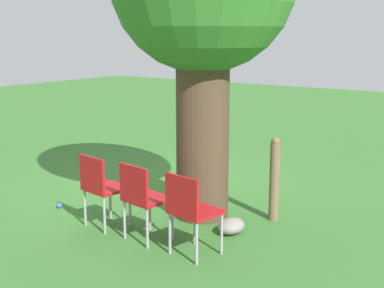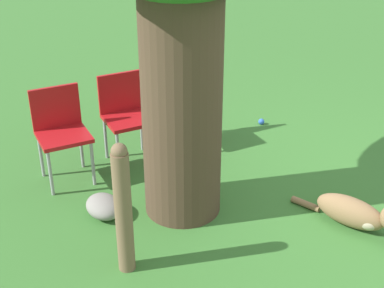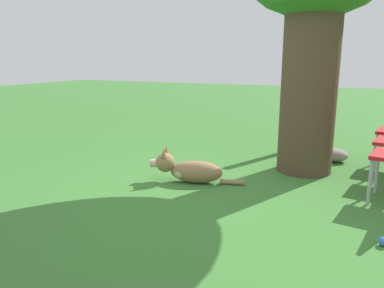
# 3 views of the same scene
# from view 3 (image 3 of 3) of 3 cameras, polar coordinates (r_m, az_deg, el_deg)

# --- Properties ---
(ground_plane) EXTENTS (30.00, 30.00, 0.00)m
(ground_plane) POSITION_cam_3_polar(r_m,az_deg,el_deg) (4.00, 7.43, -6.50)
(ground_plane) COLOR #38702D
(dog) EXTENTS (1.01, 0.39, 0.38)m
(dog) POSITION_cam_3_polar(r_m,az_deg,el_deg) (4.07, -0.60, -3.95)
(dog) COLOR olive
(dog) RESTS_ON ground_plane
(fence_post) EXTENTS (0.12, 0.12, 1.01)m
(fence_post) POSITION_cam_3_polar(r_m,az_deg,el_deg) (5.41, 14.07, 3.94)
(fence_post) COLOR brown
(fence_post) RESTS_ON ground_plane
(tennis_ball) EXTENTS (0.07, 0.07, 0.07)m
(tennis_ball) POSITION_cam_3_polar(r_m,az_deg,el_deg) (3.11, 27.18, -13.09)
(tennis_ball) COLOR blue
(tennis_ball) RESTS_ON ground_plane
(garden_rock) EXTENTS (0.36, 0.27, 0.17)m
(garden_rock) POSITION_cam_3_polar(r_m,az_deg,el_deg) (5.23, 20.78, -1.57)
(garden_rock) COLOR gray
(garden_rock) RESTS_ON ground_plane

